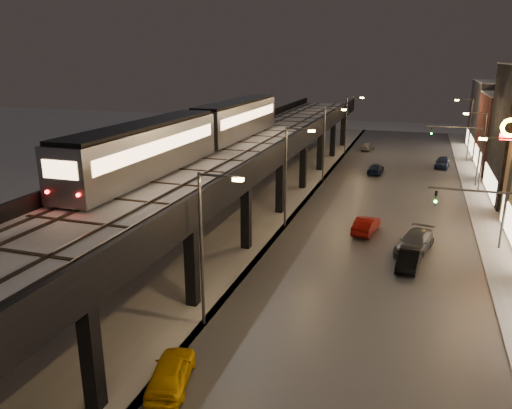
% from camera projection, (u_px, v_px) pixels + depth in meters
% --- Properties ---
extents(road_surface, '(17.00, 120.00, 0.06)m').
position_uv_depth(road_surface, '(381.00, 222.00, 46.36)').
color(road_surface, '#46474D').
rests_on(road_surface, ground).
extents(sidewalk_right, '(4.00, 120.00, 0.14)m').
position_uv_depth(sidewalk_right, '(499.00, 233.00, 43.36)').
color(sidewalk_right, '#9FA1A8').
rests_on(sidewalk_right, ground).
extents(under_viaduct_pavement, '(11.00, 120.00, 0.06)m').
position_uv_depth(under_viaduct_pavement, '(244.00, 209.00, 50.39)').
color(under_viaduct_pavement, '#9FA1A8').
rests_on(under_viaduct_pavement, ground).
extents(elevated_viaduct, '(9.00, 100.00, 6.30)m').
position_uv_depth(elevated_viaduct, '(233.00, 160.00, 45.91)').
color(elevated_viaduct, black).
rests_on(elevated_viaduct, ground).
extents(viaduct_trackbed, '(8.40, 100.00, 0.32)m').
position_uv_depth(viaduct_trackbed, '(233.00, 152.00, 45.81)').
color(viaduct_trackbed, '#B2B7C1').
rests_on(viaduct_trackbed, elevated_viaduct).
extents(viaduct_parapet_streetside, '(0.30, 100.00, 1.10)m').
position_uv_depth(viaduct_parapet_streetside, '(279.00, 150.00, 44.40)').
color(viaduct_parapet_streetside, black).
rests_on(viaduct_parapet_streetside, elevated_viaduct).
extents(viaduct_parapet_far, '(0.30, 100.00, 1.10)m').
position_uv_depth(viaduct_parapet_far, '(190.00, 144.00, 47.00)').
color(viaduct_parapet_far, black).
rests_on(viaduct_parapet_far, elevated_viaduct).
extents(streetlight_left_1, '(2.57, 0.28, 9.00)m').
position_uv_depth(streetlight_left_1, '(206.00, 240.00, 27.21)').
color(streetlight_left_1, '#38383A').
rests_on(streetlight_left_1, ground).
extents(streetlight_left_2, '(2.57, 0.28, 9.00)m').
position_uv_depth(streetlight_left_2, '(289.00, 171.00, 43.59)').
color(streetlight_left_2, '#38383A').
rests_on(streetlight_left_2, ground).
extents(streetlight_right_2, '(2.56, 0.28, 9.00)m').
position_uv_depth(streetlight_right_2, '(504.00, 186.00, 38.46)').
color(streetlight_right_2, '#38383A').
rests_on(streetlight_right_2, ground).
extents(streetlight_left_3, '(2.57, 0.28, 9.00)m').
position_uv_depth(streetlight_left_3, '(326.00, 139.00, 59.97)').
color(streetlight_left_3, '#38383A').
rests_on(streetlight_left_3, ground).
extents(streetlight_right_3, '(2.56, 0.28, 9.00)m').
position_uv_depth(streetlight_right_3, '(481.00, 147.00, 54.84)').
color(streetlight_right_3, '#38383A').
rests_on(streetlight_right_3, ground).
extents(streetlight_left_4, '(2.57, 0.28, 9.00)m').
position_uv_depth(streetlight_left_4, '(348.00, 121.00, 76.35)').
color(streetlight_left_4, '#38383A').
rests_on(streetlight_left_4, ground).
extents(streetlight_right_4, '(2.56, 0.28, 9.00)m').
position_uv_depth(streetlight_right_4, '(468.00, 126.00, 71.23)').
color(streetlight_right_4, '#38383A').
rests_on(streetlight_right_4, ground).
extents(traffic_light_rig_a, '(6.10, 0.34, 7.00)m').
position_uv_depth(traffic_light_rig_a, '(507.00, 231.00, 30.75)').
color(traffic_light_rig_a, '#38383A').
rests_on(traffic_light_rig_a, ground).
extents(traffic_light_rig_b, '(6.10, 0.34, 7.00)m').
position_uv_depth(traffic_light_rig_b, '(469.00, 148.00, 58.05)').
color(traffic_light_rig_b, '#38383A').
rests_on(traffic_light_rig_b, ground).
extents(subway_train, '(3.09, 37.45, 3.70)m').
position_uv_depth(subway_train, '(200.00, 131.00, 44.52)').
color(subway_train, gray).
rests_on(subway_train, viaduct_trackbed).
extents(car_taxi, '(2.70, 4.56, 1.45)m').
position_uv_depth(car_taxi, '(171.00, 373.00, 23.19)').
color(car_taxi, '#E2A803').
rests_on(car_taxi, ground).
extents(car_near_white, '(2.17, 4.57, 1.45)m').
position_uv_depth(car_near_white, '(366.00, 226.00, 43.27)').
color(car_near_white, maroon).
rests_on(car_near_white, ground).
extents(car_mid_dark, '(1.97, 4.39, 1.25)m').
position_uv_depth(car_mid_dark, '(375.00, 169.00, 65.10)').
color(car_mid_dark, black).
rests_on(car_mid_dark, ground).
extents(car_far_white, '(2.05, 3.91, 1.27)m').
position_uv_depth(car_far_white, '(368.00, 147.00, 81.12)').
color(car_far_white, gray).
rests_on(car_far_white, ground).
extents(car_onc_silver, '(1.80, 4.23, 1.36)m').
position_uv_depth(car_onc_silver, '(409.00, 260.00, 36.06)').
color(car_onc_silver, black).
rests_on(car_onc_silver, ground).
extents(car_onc_white, '(3.35, 5.66, 1.54)m').
position_uv_depth(car_onc_white, '(415.00, 243.00, 39.15)').
color(car_onc_white, '#484C53').
rests_on(car_onc_white, ground).
extents(car_onc_red, '(2.25, 4.54, 1.49)m').
position_uv_depth(car_onc_red, '(442.00, 163.00, 68.55)').
color(car_onc_red, '#162242').
rests_on(car_onc_red, ground).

